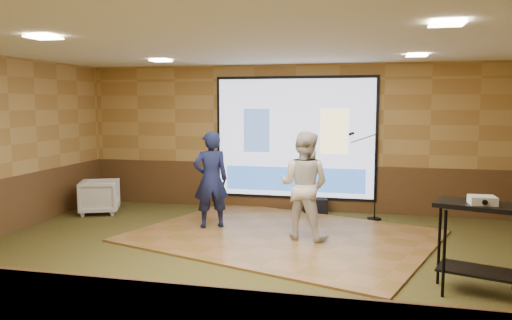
% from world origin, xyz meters
% --- Properties ---
extents(ground, '(9.00, 9.00, 0.00)m').
position_xyz_m(ground, '(0.00, 0.00, 0.00)').
color(ground, '#273518').
rests_on(ground, ground).
extents(room_shell, '(9.04, 7.04, 3.02)m').
position_xyz_m(room_shell, '(0.00, 0.00, 2.09)').
color(room_shell, '#AB8747').
rests_on(room_shell, ground).
extents(wainscot_back, '(9.00, 0.04, 0.95)m').
position_xyz_m(wainscot_back, '(0.00, 3.48, 0.47)').
color(wainscot_back, '#512F1B').
rests_on(wainscot_back, ground).
extents(projector_screen, '(3.32, 0.06, 2.52)m').
position_xyz_m(projector_screen, '(0.00, 3.44, 1.47)').
color(projector_screen, black).
rests_on(projector_screen, room_shell).
extents(downlight_nw, '(0.32, 0.32, 0.02)m').
position_xyz_m(downlight_nw, '(-2.20, 1.80, 2.97)').
color(downlight_nw, '#FFE8BF').
rests_on(downlight_nw, room_shell).
extents(downlight_ne, '(0.32, 0.32, 0.02)m').
position_xyz_m(downlight_ne, '(2.20, 1.80, 2.97)').
color(downlight_ne, '#FFE8BF').
rests_on(downlight_ne, room_shell).
extents(downlight_sw, '(0.32, 0.32, 0.02)m').
position_xyz_m(downlight_sw, '(-2.20, -1.50, 2.97)').
color(downlight_sw, '#FFE8BF').
rests_on(downlight_sw, room_shell).
extents(downlight_se, '(0.32, 0.32, 0.02)m').
position_xyz_m(downlight_se, '(2.20, -1.50, 2.97)').
color(downlight_se, '#FFE8BF').
rests_on(downlight_se, room_shell).
extents(dance_floor, '(5.55, 4.85, 0.03)m').
position_xyz_m(dance_floor, '(0.13, 1.32, 0.02)').
color(dance_floor, '#8F5E34').
rests_on(dance_floor, ground).
extents(player_left, '(0.74, 0.65, 1.69)m').
position_xyz_m(player_left, '(-1.20, 1.56, 0.88)').
color(player_left, '#151B44').
rests_on(player_left, dance_floor).
extents(player_right, '(0.98, 0.85, 1.74)m').
position_xyz_m(player_right, '(0.49, 1.21, 0.90)').
color(player_right, silver).
rests_on(player_right, dance_floor).
extents(av_table, '(1.02, 0.54, 1.07)m').
position_xyz_m(av_table, '(2.79, -0.61, 0.77)').
color(av_table, black).
rests_on(av_table, ground).
extents(projector, '(0.29, 0.25, 0.10)m').
position_xyz_m(projector, '(2.77, -0.67, 1.12)').
color(projector, silver).
rests_on(projector, av_table).
extents(mic_stand, '(0.66, 0.27, 1.68)m').
position_xyz_m(mic_stand, '(1.57, 2.95, 0.49)').
color(mic_stand, black).
rests_on(mic_stand, ground).
extents(banquet_chair, '(0.97, 0.96, 0.68)m').
position_xyz_m(banquet_chair, '(-3.77, 2.25, 0.34)').
color(banquet_chair, gray).
rests_on(banquet_chair, ground).
extents(duffel_bag, '(0.53, 0.42, 0.29)m').
position_xyz_m(duffel_bag, '(0.45, 3.25, 0.15)').
color(duffel_bag, black).
rests_on(duffel_bag, ground).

